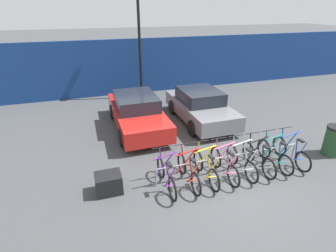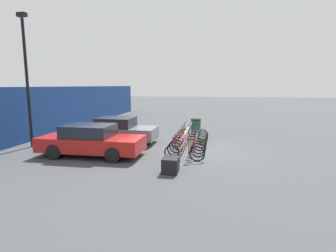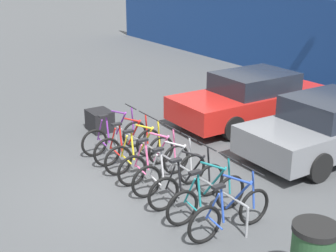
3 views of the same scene
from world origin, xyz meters
The scene contains 16 objects.
ground_plane centered at (0.00, 0.00, 0.00)m, with size 120.00×120.00×0.00m, color #424447.
hoarding_wall centered at (0.00, 9.50, 1.52)m, with size 36.00×0.16×3.03m, color navy.
bike_rack centered at (0.25, 0.68, 0.50)m, with size 4.74×0.04×0.57m.
bicycle_purple centered at (-1.85, 0.53, 0.38)m, with size 0.68×1.71×1.05m.
bicycle_red centered at (-1.19, 0.53, 0.38)m, with size 0.68×1.71×1.05m.
bicycle_yellow centered at (-0.65, 0.53, 0.38)m, with size 0.68×1.71×1.05m.
bicycle_pink centered at (-0.05, 0.53, 0.38)m, with size 0.68×1.71×1.05m.
bicycle_silver centered at (0.53, 0.53, 0.38)m, with size 0.68×1.71×1.05m.
bicycle_black centered at (1.12, 0.53, 0.38)m, with size 0.68×1.71×1.05m.
bicycle_teal centered at (1.72, 0.53, 0.38)m, with size 0.68×1.71×1.05m.
bicycle_blue centered at (2.35, 0.53, 0.38)m, with size 0.68×1.71×1.05m.
car_red centered at (-1.77, 4.70, 0.69)m, with size 1.91×4.55×1.40m.
car_grey centered at (0.98, 4.53, 0.69)m, with size 1.91×4.17×1.40m.
lamp_post centered at (-0.71, 8.50, 3.63)m, with size 0.24×0.44×6.54m.
trash_bin centered at (4.06, 0.50, 0.52)m, with size 0.63×0.63×1.03m.
cargo_crate centered at (-3.38, 0.84, 0.28)m, with size 0.70×0.56×0.55m, color black.
Camera 2 is at (-12.34, -0.70, 3.12)m, focal length 28.00 mm.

